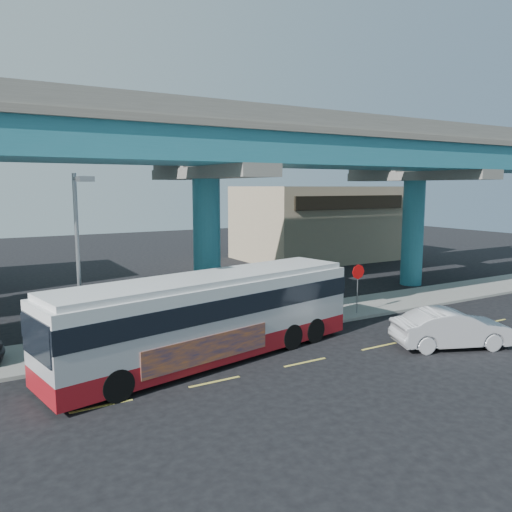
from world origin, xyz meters
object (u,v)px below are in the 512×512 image
transit_bus (210,314)px  street_lamp (80,241)px  sedan (452,329)px  stop_sign (358,278)px

transit_bus → street_lamp: bearing=151.1°
sedan → street_lamp: bearing=91.7°
sedan → street_lamp: street_lamp is taller
sedan → stop_sign: (0.03, 6.13, 1.27)m
street_lamp → stop_sign: size_ratio=2.72×
sedan → street_lamp: 15.88m
transit_bus → stop_sign: 10.01m
street_lamp → stop_sign: (14.39, 0.73, -2.83)m
transit_bus → sedan: bearing=-33.2°
transit_bus → stop_sign: size_ratio=5.11×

